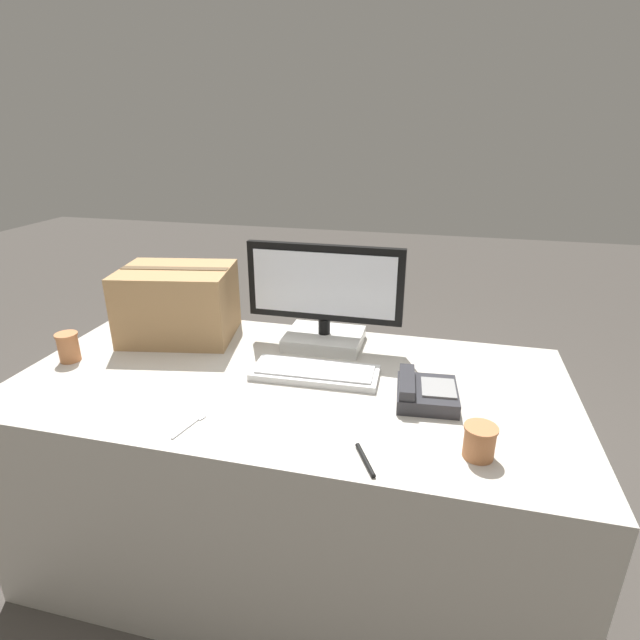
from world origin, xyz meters
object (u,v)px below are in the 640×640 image
paper_cup_left (68,347)px  paper_cup_right (479,442)px  cardboard_box (178,303)px  desk_phone (425,392)px  pen_marker (365,460)px  spoon (194,422)px  monitor (324,304)px  keyboard (315,372)px

paper_cup_left → paper_cup_right: (1.38, -0.22, -0.01)m
paper_cup_left → cardboard_box: size_ratio=0.22×
desk_phone → paper_cup_left: paper_cup_left is taller
desk_phone → pen_marker: size_ratio=1.74×
paper_cup_left → paper_cup_right: paper_cup_left is taller
spoon → cardboard_box: (-0.34, 0.55, 0.13)m
spoon → pen_marker: 0.50m
monitor → spoon: 0.67m
cardboard_box → keyboard: bearing=-18.5°
desk_phone → paper_cup_left: size_ratio=2.01×
keyboard → desk_phone: 0.37m
monitor → keyboard: 0.29m
keyboard → desk_phone: (0.36, -0.08, 0.01)m
spoon → cardboard_box: size_ratio=0.29×
desk_phone → paper_cup_right: 0.28m
monitor → cardboard_box: monitor is taller
desk_phone → paper_cup_right: paper_cup_right is taller
paper_cup_right → pen_marker: 0.29m
spoon → pen_marker: (0.49, -0.06, 0.00)m
monitor → pen_marker: size_ratio=4.82×
spoon → pen_marker: size_ratio=1.14×
cardboard_box → paper_cup_right: bearing=-25.2°
keyboard → monitor: bearing=94.8°
monitor → pen_marker: monitor is taller
pen_marker → cardboard_box: bearing=-153.5°
spoon → keyboard: bearing=-23.4°
monitor → paper_cup_left: (-0.84, -0.35, -0.11)m
spoon → monitor: bearing=-7.9°
paper_cup_left → cardboard_box: 0.41m
desk_phone → cardboard_box: cardboard_box is taller
monitor → desk_phone: size_ratio=2.77×
keyboard → cardboard_box: 0.64m
desk_phone → pen_marker: 0.36m
desk_phone → spoon: size_ratio=1.53×
keyboard → cardboard_box: size_ratio=0.92×
paper_cup_right → cardboard_box: size_ratio=0.19×
keyboard → pen_marker: bearing=-62.2°
paper_cup_left → pen_marker: (1.10, -0.31, -0.05)m
paper_cup_left → spoon: paper_cup_left is taller
keyboard → paper_cup_right: paper_cup_right is taller
monitor → paper_cup_right: 0.79m
paper_cup_left → paper_cup_right: size_ratio=1.19×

